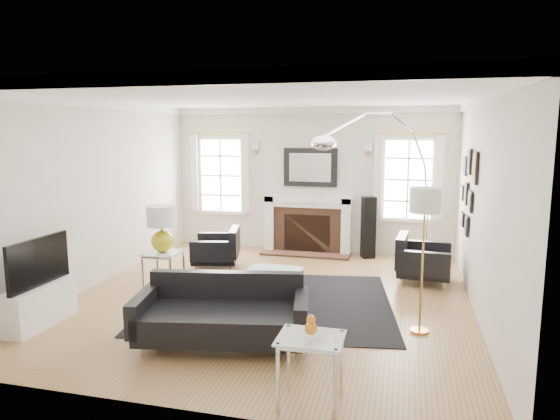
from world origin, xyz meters
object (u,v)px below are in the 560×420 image
(coffee_table, at_px, (273,274))
(gourd_lamp, at_px, (162,226))
(armchair_left, at_px, (219,250))
(arc_floor_lamp, at_px, (379,185))
(fireplace, at_px, (308,225))
(sofa, at_px, (223,315))
(armchair_right, at_px, (420,261))

(coffee_table, relative_size, gourd_lamp, 1.12)
(armchair_left, xyz_separation_m, arc_floor_lamp, (2.68, 0.25, 1.16))
(coffee_table, bearing_deg, fireplace, 90.09)
(sofa, distance_m, gourd_lamp, 2.31)
(armchair_right, xyz_separation_m, arc_floor_lamp, (-0.68, 0.24, 1.15))
(coffee_table, distance_m, arc_floor_lamp, 2.31)
(armchair_left, bearing_deg, armchair_right, 0.04)
(fireplace, height_order, coffee_table, fireplace)
(gourd_lamp, distance_m, arc_floor_lamp, 3.47)
(coffee_table, height_order, gourd_lamp, gourd_lamp)
(fireplace, height_order, sofa, fireplace)
(fireplace, distance_m, sofa, 4.44)
(armchair_left, bearing_deg, arc_floor_lamp, 5.27)
(fireplace, relative_size, sofa, 0.85)
(coffee_table, xyz_separation_m, arc_floor_lamp, (1.40, 1.42, 1.17))
(gourd_lamp, bearing_deg, armchair_right, 20.10)
(gourd_lamp, height_order, arc_floor_lamp, arc_floor_lamp)
(sofa, distance_m, armchair_right, 3.66)
(sofa, height_order, arc_floor_lamp, arc_floor_lamp)
(coffee_table, bearing_deg, armchair_left, 137.49)
(armchair_right, bearing_deg, gourd_lamp, -159.90)
(armchair_right, bearing_deg, sofa, -126.38)
(armchair_left, height_order, gourd_lamp, gourd_lamp)
(coffee_table, relative_size, arc_floor_lamp, 0.28)
(sofa, xyz_separation_m, armchair_left, (-1.19, 2.94, -0.01))
(fireplace, distance_m, coffee_table, 2.68)
(coffee_table, bearing_deg, sofa, -93.00)
(armchair_right, relative_size, coffee_table, 1.23)
(coffee_table, distance_m, gourd_lamp, 1.77)
(gourd_lamp, bearing_deg, armchair_left, 75.49)
(armchair_left, xyz_separation_m, armchair_right, (3.36, 0.00, 0.02))
(sofa, bearing_deg, coffee_table, 87.00)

